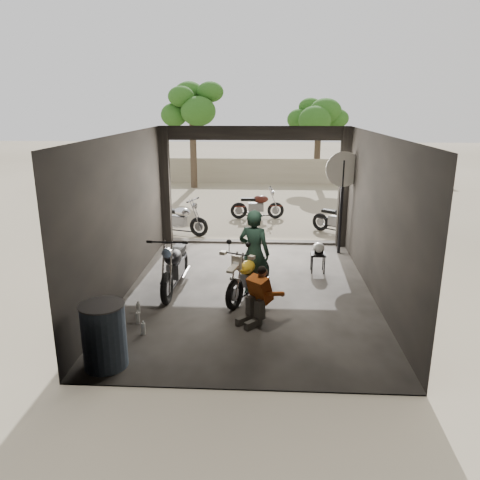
# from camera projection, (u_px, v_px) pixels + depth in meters

# --- Properties ---
(ground) EXTENTS (80.00, 80.00, 0.00)m
(ground) POSITION_uv_depth(u_px,v_px,m) (249.00, 292.00, 9.70)
(ground) COLOR #7A6D56
(ground) RESTS_ON ground
(garage) EXTENTS (7.00, 7.13, 3.20)m
(garage) POSITION_uv_depth(u_px,v_px,m) (250.00, 225.00, 9.87)
(garage) COLOR #2D2B28
(garage) RESTS_ON ground
(boundary_wall) EXTENTS (18.00, 0.30, 1.20)m
(boundary_wall) POSITION_uv_depth(u_px,v_px,m) (259.00, 171.00, 22.96)
(boundary_wall) COLOR gray
(boundary_wall) RESTS_ON ground
(tree_left) EXTENTS (2.20, 2.20, 5.60)m
(tree_left) POSITION_uv_depth(u_px,v_px,m) (192.00, 98.00, 20.73)
(tree_left) COLOR #382B1E
(tree_left) RESTS_ON ground
(tree_right) EXTENTS (2.20, 2.20, 5.00)m
(tree_right) POSITION_uv_depth(u_px,v_px,m) (319.00, 108.00, 21.99)
(tree_right) COLOR #382B1E
(tree_right) RESTS_ON ground
(main_bike) EXTENTS (1.28, 1.76, 1.09)m
(main_bike) POSITION_uv_depth(u_px,v_px,m) (249.00, 272.00, 9.24)
(main_bike) COLOR beige
(main_bike) RESTS_ON ground
(left_bike) EXTENTS (0.82, 1.83, 1.22)m
(left_bike) POSITION_uv_depth(u_px,v_px,m) (175.00, 262.00, 9.62)
(left_bike) COLOR black
(left_bike) RESTS_ON ground
(outside_bike_a) EXTENTS (1.76, 1.15, 1.10)m
(outside_bike_a) POSITION_uv_depth(u_px,v_px,m) (179.00, 216.00, 13.81)
(outside_bike_a) COLOR black
(outside_bike_a) RESTS_ON ground
(outside_bike_b) EXTENTS (1.62, 0.78, 1.06)m
(outside_bike_b) POSITION_uv_depth(u_px,v_px,m) (257.00, 203.00, 15.73)
(outside_bike_b) COLOR #3F160F
(outside_bike_b) RESTS_ON ground
(outside_bike_c) EXTENTS (1.60, 1.44, 1.04)m
(outside_bike_c) POSITION_uv_depth(u_px,v_px,m) (338.00, 217.00, 13.84)
(outside_bike_c) COLOR black
(outside_bike_c) RESTS_ON ground
(rider) EXTENTS (0.76, 0.62, 1.78)m
(rider) POSITION_uv_depth(u_px,v_px,m) (254.00, 253.00, 9.29)
(rider) COLOR black
(rider) RESTS_ON ground
(mechanic) EXTENTS (0.84, 0.85, 0.99)m
(mechanic) POSITION_uv_depth(u_px,v_px,m) (255.00, 297.00, 8.17)
(mechanic) COLOR #C5581A
(mechanic) RESTS_ON ground
(stool) EXTENTS (0.33, 0.33, 0.46)m
(stool) POSITION_uv_depth(u_px,v_px,m) (318.00, 257.00, 10.69)
(stool) COLOR black
(stool) RESTS_ON ground
(helmet) EXTENTS (0.31, 0.32, 0.26)m
(helmet) POSITION_uv_depth(u_px,v_px,m) (319.00, 248.00, 10.66)
(helmet) COLOR silver
(helmet) RESTS_ON stool
(oil_drum) EXTENTS (0.82, 0.82, 0.99)m
(oil_drum) POSITION_uv_depth(u_px,v_px,m) (104.00, 336.00, 6.79)
(oil_drum) COLOR #40536B
(oil_drum) RESTS_ON ground
(sign_post) EXTENTS (0.88, 0.08, 2.63)m
(sign_post) POSITION_uv_depth(u_px,v_px,m) (343.00, 185.00, 11.66)
(sign_post) COLOR black
(sign_post) RESTS_ON ground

